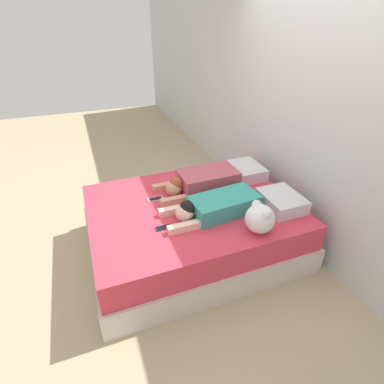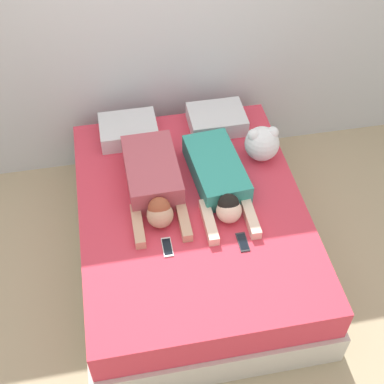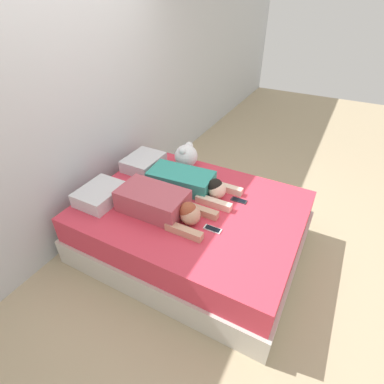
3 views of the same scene
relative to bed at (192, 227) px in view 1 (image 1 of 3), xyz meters
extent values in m
plane|color=tan|center=(0.00, 0.00, -0.28)|extent=(12.00, 12.00, 0.00)
cube|color=silver|center=(0.00, 1.21, 1.02)|extent=(12.00, 0.06, 2.60)
cube|color=beige|center=(0.00, 0.00, -0.13)|extent=(1.65, 2.12, 0.29)
cube|color=#DB384C|center=(0.00, 0.00, 0.15)|extent=(1.59, 2.06, 0.28)
cube|color=silver|center=(-0.36, 0.82, 0.36)|extent=(0.45, 0.36, 0.14)
cube|color=silver|center=(0.36, 0.82, 0.36)|extent=(0.45, 0.36, 0.14)
cube|color=#B24C59|center=(-0.24, 0.28, 0.39)|extent=(0.38, 0.64, 0.22)
sphere|color=tan|center=(-0.24, -0.11, 0.38)|extent=(0.18, 0.18, 0.18)
sphere|color=#99472D|center=(-0.24, -0.09, 0.42)|extent=(0.16, 0.16, 0.16)
cube|color=tan|center=(-0.40, -0.14, 0.32)|extent=(0.07, 0.35, 0.07)
cube|color=tan|center=(-0.08, -0.14, 0.32)|extent=(0.07, 0.35, 0.07)
cube|color=teal|center=(0.23, 0.25, 0.37)|extent=(0.39, 0.69, 0.17)
sphere|color=beige|center=(0.23, -0.16, 0.37)|extent=(0.18, 0.18, 0.18)
sphere|color=black|center=(0.23, -0.14, 0.41)|extent=(0.15, 0.15, 0.15)
cube|color=beige|center=(0.08, -0.19, 0.32)|extent=(0.07, 0.36, 0.07)
cube|color=beige|center=(0.37, -0.19, 0.32)|extent=(0.07, 0.36, 0.07)
cube|color=silver|center=(-0.23, -0.33, 0.29)|extent=(0.06, 0.16, 0.01)
cube|color=black|center=(-0.23, -0.33, 0.30)|extent=(0.05, 0.13, 0.00)
cube|color=#2D2D33|center=(0.27, -0.38, 0.29)|extent=(0.06, 0.16, 0.01)
cube|color=black|center=(0.27, -0.38, 0.30)|extent=(0.05, 0.13, 0.00)
sphere|color=white|center=(0.61, 0.41, 0.42)|extent=(0.26, 0.26, 0.26)
sphere|color=white|center=(0.54, 0.41, 0.52)|extent=(0.09, 0.09, 0.09)
sphere|color=white|center=(0.69, 0.41, 0.52)|extent=(0.09, 0.09, 0.09)
camera|label=1|loc=(2.40, -0.92, 1.98)|focal=28.00mm
camera|label=2|loc=(-0.46, -2.45, 3.14)|focal=50.00mm
camera|label=3|loc=(-2.02, -1.09, 2.07)|focal=28.00mm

